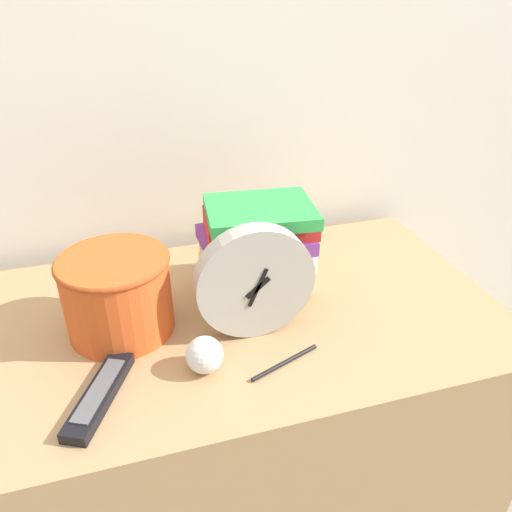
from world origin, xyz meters
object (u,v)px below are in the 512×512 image
desk_clock (255,282)px  book_stack (258,245)px  pen (285,362)px  tv_remote (100,394)px  crumpled_paper_ball (204,355)px  basket (117,292)px

desk_clock → book_stack: size_ratio=0.93×
pen → tv_remote: bearing=178.8°
tv_remote → book_stack: bearing=35.8°
tv_remote → crumpled_paper_ball: crumpled_paper_ball is taller
tv_remote → desk_clock: bearing=18.6°
tv_remote → crumpled_paper_ball: 0.19m
tv_remote → crumpled_paper_ball: size_ratio=2.90×
desk_clock → pen: bearing=-76.9°
desk_clock → pen: size_ratio=1.61×
book_stack → crumpled_paper_ball: (-0.17, -0.23, -0.07)m
book_stack → pen: 0.28m
desk_clock → basket: 0.27m
desk_clock → book_stack: bearing=71.7°
basket → pen: basket is taller
pen → crumpled_paper_ball: bearing=168.8°
desk_clock → book_stack: desk_clock is taller
desk_clock → basket: (-0.25, 0.08, -0.03)m
book_stack → basket: size_ratio=1.17×
tv_remote → pen: 0.33m
book_stack → desk_clock: bearing=-108.3°
desk_clock → book_stack: (0.05, 0.15, -0.01)m
tv_remote → crumpled_paper_ball: bearing=6.6°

